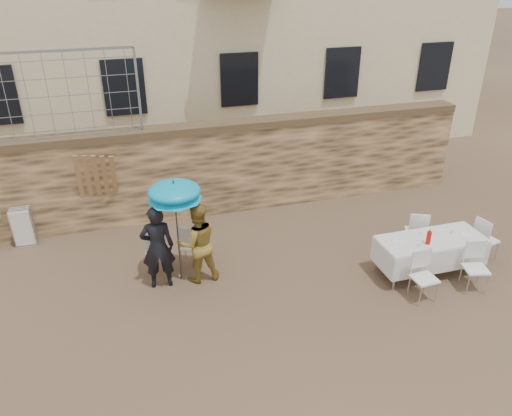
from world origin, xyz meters
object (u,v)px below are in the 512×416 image
object	(u,v)px
man_suit	(158,247)
chair_stack_right	(24,224)
couple_chair_left	(156,249)
umbrella	(174,194)
woman_dress	(198,243)
table_chair_front_left	(425,277)
table_chair_back	(416,231)
soda_bottle	(429,238)
banquet_table	(432,240)
table_chair_side	(486,239)
couple_chair_right	(191,244)
table_chair_front_right	(476,268)

from	to	relation	value
man_suit	chair_stack_right	world-z (taller)	man_suit
couple_chair_left	umbrella	bearing A→B (deg)	135.71
man_suit	umbrella	bearing A→B (deg)	-162.56
woman_dress	chair_stack_right	world-z (taller)	woman_dress
umbrella	table_chair_front_left	distance (m)	4.79
chair_stack_right	couple_chair_left	bearing A→B (deg)	-35.61
umbrella	table_chair_back	size ratio (longest dim) A/B	2.04
umbrella	soda_bottle	distance (m)	4.85
umbrella	soda_bottle	bearing A→B (deg)	-15.93
woman_dress	banquet_table	distance (m)	4.55
table_chair_front_left	table_chair_side	bearing A→B (deg)	19.68
couple_chair_left	table_chair_front_left	xyz separation A→B (m)	(4.57, -2.36, 0.00)
couple_chair_right	table_chair_side	xyz separation A→B (m)	(5.87, -1.51, 0.00)
umbrella	soda_bottle	world-z (taller)	umbrella
soda_bottle	table_chair_back	world-z (taller)	soda_bottle
table_chair_front_right	chair_stack_right	size ratio (longest dim) A/B	1.04
couple_chair_right	table_chair_back	distance (m)	4.74
man_suit	table_chair_side	world-z (taller)	man_suit
couple_chair_left	chair_stack_right	world-z (taller)	couple_chair_left
table_chair_front_left	banquet_table	bearing A→B (deg)	48.00
table_chair_side	soda_bottle	bearing A→B (deg)	87.78
umbrella	chair_stack_right	bearing A→B (deg)	142.41
table_chair_front_right	chair_stack_right	bearing A→B (deg)	166.52
table_chair_side	chair_stack_right	world-z (taller)	table_chair_side
chair_stack_right	couple_chair_right	bearing A→B (deg)	-29.55
woman_dress	couple_chair_right	bearing A→B (deg)	-89.20
couple_chair_left	table_chair_back	bearing A→B (deg)	175.55
umbrella	couple_chair_right	world-z (taller)	umbrella
couple_chair_left	table_chair_back	distance (m)	5.43
table_chair_back	table_chair_side	distance (m)	1.39
couple_chair_right	table_chair_front_right	bearing A→B (deg)	178.52
umbrella	banquet_table	world-z (taller)	umbrella
umbrella	man_suit	bearing A→B (deg)	-165.96
table_chair_back	chair_stack_right	bearing A→B (deg)	5.22
couple_chair_right	table_chair_back	world-z (taller)	same
banquet_table	soda_bottle	size ratio (longest dim) A/B	8.08
table_chair_front_left	chair_stack_right	size ratio (longest dim) A/B	1.04
umbrella	couple_chair_right	bearing A→B (deg)	56.31
table_chair_front_left	woman_dress	bearing A→B (deg)	151.39
woman_dress	table_chair_front_left	world-z (taller)	woman_dress
table_chair_side	table_chair_back	bearing A→B (deg)	48.64
couple_chair_left	table_chair_side	distance (m)	6.74
woman_dress	banquet_table	xyz separation A→B (m)	(4.42, -1.06, -0.08)
couple_chair_left	couple_chair_right	xyz separation A→B (m)	(0.70, 0.00, 0.00)
umbrella	banquet_table	size ratio (longest dim) A/B	0.93
umbrella	table_chair_front_left	world-z (taller)	umbrella
banquet_table	table_chair_side	xyz separation A→B (m)	(1.40, 0.10, -0.25)
table_chair_back	umbrella	bearing A→B (deg)	19.77
couple_chair_right	table_chair_back	bearing A→B (deg)	-165.92
umbrella	couple_chair_left	size ratio (longest dim) A/B	2.04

